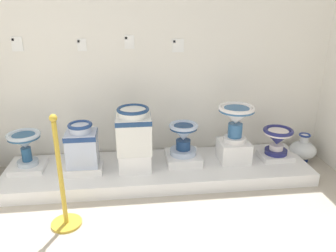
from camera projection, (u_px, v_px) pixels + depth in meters
The scene contains 20 objects.
wall_back at pixel (154, 37), 3.63m from camera, with size 4.30×0.06×2.95m, color white.
display_platform at pixel (159, 171), 3.69m from camera, with size 3.32×0.84×0.14m, color white.
plinth_block_central_ornate at pixel (29, 167), 3.57m from camera, with size 0.35×0.34×0.05m, color white.
antique_toilet_central_ornate at pixel (25, 142), 3.47m from camera, with size 0.35×0.35×0.36m.
plinth_block_slender_white at pixel (84, 168), 3.52m from camera, with size 0.39×0.29×0.08m, color white.
antique_toilet_slender_white at pixel (82, 144), 3.42m from camera, with size 0.32×0.28×0.47m.
plinth_block_squat_floral at pixel (135, 159), 3.57m from camera, with size 0.34×0.34×0.20m, color white.
antique_toilet_squat_floral at pixel (134, 129), 3.45m from camera, with size 0.37×0.34×0.49m.
plinth_block_tall_cobalt at pixel (183, 157), 3.74m from camera, with size 0.38×0.40×0.09m, color white.
antique_toilet_tall_cobalt at pixel (183, 136), 3.65m from camera, with size 0.32×0.32×0.36m.
plinth_block_leftmost at pixel (233, 151), 3.75m from camera, with size 0.33×0.33×0.23m, color white.
antique_toilet_leftmost at pixel (236, 117), 3.60m from camera, with size 0.40×0.40×0.41m.
plinth_block_pale_glazed at pixel (275, 156), 3.82m from camera, with size 0.36×0.30×0.06m, color white.
antique_toilet_pale_glazed at pixel (277, 138), 3.74m from camera, with size 0.34×0.34×0.30m.
info_placard_first at pixel (17, 44), 3.46m from camera, with size 0.11×0.01×0.15m.
info_placard_second at pixel (82, 45), 3.54m from camera, with size 0.10×0.01×0.13m.
info_placard_third at pixel (129, 42), 3.58m from camera, with size 0.11×0.01×0.14m.
info_placard_fourth at pixel (178, 45), 3.66m from camera, with size 0.13×0.01×0.15m.
decorative_vase_companion at pixel (303, 150), 4.04m from camera, with size 0.32×0.32×0.35m.
stanchion_post_near_left at pixel (63, 195), 2.80m from camera, with size 0.26×0.26×1.02m.
Camera 1 is at (1.77, -1.20, 1.83)m, focal length 35.38 mm.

